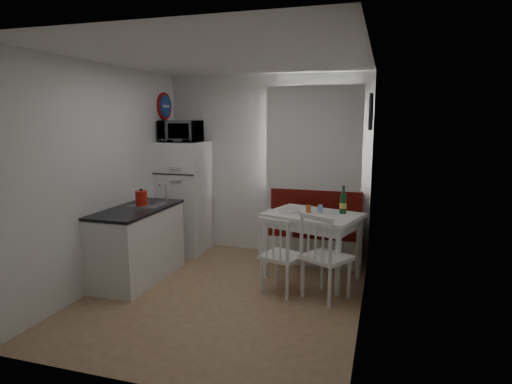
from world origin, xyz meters
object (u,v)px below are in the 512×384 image
(chair_left, at_px, (280,248))
(chair_right, at_px, (325,248))
(dining_table, at_px, (313,221))
(microwave, at_px, (181,131))
(kitchen_counter, at_px, (138,243))
(fridge, at_px, (184,197))
(bench, at_px, (313,237))
(wine_bottle, at_px, (343,200))
(kettle, at_px, (141,198))

(chair_left, relative_size, chair_right, 0.85)
(dining_table, height_order, microwave, microwave)
(kitchen_counter, xyz_separation_m, dining_table, (2.05, 0.66, 0.28))
(dining_table, bearing_deg, fridge, -178.61)
(dining_table, bearing_deg, chair_right, -52.06)
(microwave, bearing_deg, bench, 4.77)
(wine_bottle, bearing_deg, kettle, -163.01)
(kettle, xyz_separation_m, wine_bottle, (2.35, 0.72, -0.02))
(chair_left, xyz_separation_m, fridge, (-1.78, 1.25, 0.26))
(fridge, xyz_separation_m, kettle, (0.03, -1.21, 0.19))
(chair_right, height_order, microwave, microwave)
(fridge, height_order, microwave, microwave)
(fridge, bearing_deg, kettle, -88.57)
(kitchen_counter, xyz_separation_m, chair_right, (2.30, -0.01, 0.14))
(chair_left, xyz_separation_m, microwave, (-1.78, 1.20, 1.24))
(kitchen_counter, bearing_deg, dining_table, 17.77)
(bench, height_order, fridge, fridge)
(kitchen_counter, height_order, fridge, fridge)
(chair_left, relative_size, microwave, 0.94)
(chair_left, bearing_deg, dining_table, 88.13)
(kettle, relative_size, wine_bottle, 0.66)
(bench, distance_m, dining_table, 0.81)
(microwave, bearing_deg, fridge, 90.00)
(fridge, height_order, wine_bottle, fridge)
(kettle, distance_m, wine_bottle, 2.46)
(microwave, relative_size, kettle, 2.49)
(dining_table, distance_m, fridge, 2.12)
(kitchen_counter, height_order, bench, kitchen_counter)
(bench, bearing_deg, chair_right, -75.68)
(dining_table, bearing_deg, kettle, -145.36)
(kitchen_counter, distance_m, bench, 2.38)
(chair_right, distance_m, kettle, 2.29)
(fridge, xyz_separation_m, wine_bottle, (2.38, -0.49, 0.18))
(microwave, xyz_separation_m, wine_bottle, (2.38, -0.44, -0.79))
(dining_table, height_order, kettle, kettle)
(kitchen_counter, relative_size, bench, 0.97)
(chair_left, xyz_separation_m, wine_bottle, (0.60, 0.76, 0.44))
(kitchen_counter, xyz_separation_m, fridge, (0.02, 1.24, 0.36))
(bench, relative_size, kettle, 6.04)
(dining_table, relative_size, chair_right, 2.05)
(microwave, bearing_deg, dining_table, -14.78)
(kitchen_counter, xyz_separation_m, bench, (1.95, 1.36, -0.13))
(chair_right, bearing_deg, chair_left, -150.81)
(bench, bearing_deg, microwave, -175.23)
(wine_bottle, bearing_deg, microwave, 169.63)
(kettle, bearing_deg, fridge, 91.43)
(microwave, relative_size, wine_bottle, 1.63)
(dining_table, relative_size, wine_bottle, 3.72)
(fridge, distance_m, wine_bottle, 2.44)
(bench, xyz_separation_m, kettle, (-1.90, -1.32, 0.69))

